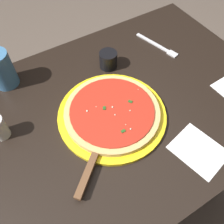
# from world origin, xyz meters

# --- Properties ---
(ground_plane) EXTENTS (5.00, 5.00, 0.00)m
(ground_plane) POSITION_xyz_m (0.00, 0.00, 0.00)
(ground_plane) COLOR brown
(restaurant_table) EXTENTS (1.02, 0.72, 0.77)m
(restaurant_table) POSITION_xyz_m (0.00, 0.00, 0.61)
(restaurant_table) COLOR black
(restaurant_table) RESTS_ON ground_plane
(serving_plate) EXTENTS (0.32, 0.32, 0.01)m
(serving_plate) POSITION_xyz_m (0.04, 0.02, 0.78)
(serving_plate) COLOR yellow
(serving_plate) RESTS_ON restaurant_table
(pizza) EXTENTS (0.28, 0.28, 0.02)m
(pizza) POSITION_xyz_m (0.04, 0.02, 0.79)
(pizza) COLOR #DBB26B
(pizza) RESTS_ON serving_plate
(pizza_server) EXTENTS (0.20, 0.18, 0.01)m
(pizza_server) POSITION_xyz_m (0.16, 0.13, 0.79)
(pizza_server) COLOR silver
(pizza_server) RESTS_ON serving_plate
(cup_tall_drink) EXTENTS (0.08, 0.08, 0.12)m
(cup_tall_drink) POSITION_xyz_m (0.27, -0.27, 0.83)
(cup_tall_drink) COLOR teal
(cup_tall_drink) RESTS_ON restaurant_table
(cup_small_sauce) EXTENTS (0.06, 0.06, 0.06)m
(cup_small_sauce) POSITION_xyz_m (-0.06, -0.17, 0.80)
(cup_small_sauce) COLOR black
(cup_small_sauce) RESTS_ON restaurant_table
(napkin_loose_left) EXTENTS (0.14, 0.16, 0.00)m
(napkin_loose_left) POSITION_xyz_m (-0.10, 0.25, 0.77)
(napkin_loose_left) COLOR white
(napkin_loose_left) RESTS_ON restaurant_table
(fork) EXTENTS (0.07, 0.18, 0.00)m
(fork) POSITION_xyz_m (-0.27, -0.16, 0.78)
(fork) COLOR silver
(fork) RESTS_ON restaurant_table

